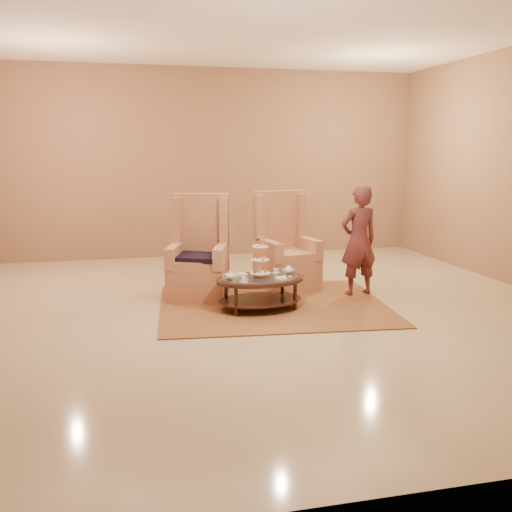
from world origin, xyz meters
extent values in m
plane|color=#C1B290|center=(0.00, 0.00, 0.00)|extent=(8.00, 8.00, 0.00)
cube|color=white|center=(0.00, 0.00, 0.00)|extent=(8.00, 8.00, 0.02)
cube|color=#946B50|center=(0.00, 4.00, 1.75)|extent=(8.00, 0.04, 3.50)
cube|color=olive|center=(0.21, 0.20, 0.01)|extent=(3.12, 2.68, 0.02)
cylinder|color=black|center=(-0.36, -0.22, 0.19)|extent=(0.05, 0.05, 0.37)
cylinder|color=black|center=(0.41, -0.12, 0.19)|extent=(0.05, 0.05, 0.37)
cylinder|color=black|center=(-0.41, 0.19, 0.19)|extent=(0.05, 0.05, 0.37)
cylinder|color=black|center=(0.36, 0.28, 0.19)|extent=(0.05, 0.05, 0.37)
cylinder|color=silver|center=(0.00, 0.03, 0.66)|extent=(0.01, 0.01, 0.47)
torus|color=silver|center=(0.00, 0.03, 0.89)|extent=(0.12, 0.02, 0.12)
cylinder|color=silver|center=(0.00, 0.03, 0.48)|extent=(0.29, 0.29, 0.01)
cylinder|color=silver|center=(0.00, 0.03, 0.65)|extent=(0.26, 0.26, 0.01)
cylinder|color=silver|center=(0.00, 0.03, 0.82)|extent=(0.23, 0.23, 0.01)
cylinder|color=#B25B67|center=(0.07, 0.04, 0.50)|extent=(0.04, 0.04, 0.03)
cylinder|color=tan|center=(-0.01, 0.10, 0.50)|extent=(0.04, 0.04, 0.03)
cylinder|color=brown|center=(-0.07, 0.02, 0.50)|extent=(0.04, 0.04, 0.03)
cylinder|color=white|center=(0.01, -0.04, 0.50)|extent=(0.04, 0.04, 0.03)
ellipsoid|color=tan|center=(0.06, 0.06, 0.67)|extent=(0.05, 0.05, 0.03)
ellipsoid|color=brown|center=(-0.03, 0.09, 0.67)|extent=(0.05, 0.05, 0.03)
ellipsoid|color=white|center=(-0.06, 0.00, 0.67)|extent=(0.05, 0.05, 0.03)
ellipsoid|color=#B25B67|center=(0.02, -0.03, 0.67)|extent=(0.05, 0.05, 0.03)
cube|color=brown|center=(0.04, 0.07, 0.83)|extent=(0.04, 0.03, 0.02)
cube|color=white|center=(-0.04, 0.07, 0.83)|extent=(0.04, 0.03, 0.02)
cube|color=#B25B67|center=(-0.04, -0.01, 0.83)|extent=(0.04, 0.03, 0.02)
cube|color=tan|center=(0.04, -0.01, 0.83)|extent=(0.04, 0.03, 0.02)
ellipsoid|color=silver|center=(-0.41, -0.04, 0.48)|extent=(0.12, 0.12, 0.09)
cylinder|color=silver|center=(-0.41, -0.04, 0.52)|extent=(0.06, 0.06, 0.01)
sphere|color=silver|center=(-0.41, -0.04, 0.53)|extent=(0.02, 0.02, 0.02)
cone|color=silver|center=(-0.34, -0.03, 0.48)|extent=(0.07, 0.03, 0.05)
torus|color=silver|center=(-0.46, -0.05, 0.48)|extent=(0.06, 0.02, 0.06)
ellipsoid|color=silver|center=(0.40, 0.13, 0.48)|extent=(0.12, 0.12, 0.09)
cylinder|color=silver|center=(0.40, 0.13, 0.52)|extent=(0.06, 0.06, 0.01)
sphere|color=silver|center=(0.40, 0.13, 0.53)|extent=(0.02, 0.02, 0.02)
cone|color=silver|center=(0.47, 0.14, 0.48)|extent=(0.07, 0.03, 0.05)
torus|color=silver|center=(0.34, 0.12, 0.48)|extent=(0.06, 0.02, 0.06)
cylinder|color=silver|center=(-0.26, -0.17, 0.43)|extent=(0.11, 0.11, 0.01)
cylinder|color=silver|center=(-0.26, -0.17, 0.46)|extent=(0.07, 0.07, 0.05)
torus|color=silver|center=(-0.22, -0.17, 0.46)|extent=(0.03, 0.01, 0.03)
cylinder|color=silver|center=(0.25, 0.23, 0.43)|extent=(0.11, 0.11, 0.01)
cylinder|color=silver|center=(0.25, 0.23, 0.46)|extent=(0.07, 0.07, 0.05)
torus|color=silver|center=(0.29, 0.24, 0.46)|extent=(0.03, 0.01, 0.03)
cylinder|color=silver|center=(-0.21, 0.19, 0.43)|extent=(0.17, 0.17, 0.01)
cube|color=beige|center=(-0.21, 0.19, 0.44)|extent=(0.15, 0.13, 0.02)
cylinder|color=silver|center=(0.22, -0.13, 0.43)|extent=(0.17, 0.17, 0.01)
cube|color=beige|center=(0.22, -0.13, 0.44)|extent=(0.15, 0.13, 0.02)
cylinder|color=silver|center=(-0.31, 0.09, 0.45)|extent=(0.05, 0.05, 0.06)
cylinder|color=silver|center=(0.37, -0.06, 0.43)|extent=(0.06, 0.06, 0.01)
cylinder|color=#B25B67|center=(0.37, -0.06, 0.44)|extent=(0.04, 0.04, 0.01)
cylinder|color=silver|center=(0.32, 0.02, 0.43)|extent=(0.06, 0.06, 0.01)
cylinder|color=brown|center=(0.32, 0.02, 0.44)|extent=(0.04, 0.04, 0.01)
cylinder|color=silver|center=(-0.37, 0.15, 0.43)|extent=(0.06, 0.06, 0.01)
cylinder|color=white|center=(-0.37, 0.15, 0.44)|extent=(0.04, 0.04, 0.01)
cube|color=tan|center=(-0.68, 0.80, 0.23)|extent=(0.95, 0.95, 0.46)
cube|color=tan|center=(-0.70, 0.75, 0.51)|extent=(0.81, 0.81, 0.11)
cube|color=tan|center=(-0.59, 1.10, 0.70)|extent=(0.77, 0.37, 1.41)
cube|color=tan|center=(-0.91, 1.16, 1.03)|extent=(0.17, 0.26, 0.65)
cube|color=tan|center=(-0.29, 0.97, 1.03)|extent=(0.17, 0.26, 0.65)
cube|color=tan|center=(-1.00, 0.85, 0.60)|extent=(0.33, 0.69, 0.28)
cube|color=tan|center=(-0.40, 0.66, 0.60)|extent=(0.33, 0.69, 0.28)
cube|color=black|center=(-0.71, 0.72, 0.59)|extent=(0.77, 0.74, 0.07)
cube|color=tan|center=(0.65, 1.05, 0.23)|extent=(0.88, 0.88, 0.46)
cube|color=tan|center=(0.66, 0.99, 0.51)|extent=(0.75, 0.75, 0.11)
cube|color=tan|center=(0.59, 1.36, 0.71)|extent=(0.77, 0.28, 1.41)
cube|color=tan|center=(0.28, 1.25, 1.03)|extent=(0.15, 0.25, 0.65)
cube|color=tan|center=(0.92, 1.37, 1.03)|extent=(0.15, 0.25, 0.65)
cube|color=tan|center=(0.35, 0.94, 0.60)|extent=(0.25, 0.70, 0.28)
cube|color=tan|center=(0.97, 1.05, 0.60)|extent=(0.25, 0.70, 0.28)
imported|color=#5C2729|center=(1.50, 0.46, 0.77)|extent=(0.61, 0.45, 1.53)
camera|label=1|loc=(-1.65, -6.77, 2.00)|focal=40.00mm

